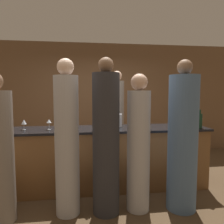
{
  "coord_description": "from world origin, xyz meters",
  "views": [
    {
      "loc": [
        -0.36,
        -3.48,
        1.57
      ],
      "look_at": [
        0.12,
        0.1,
        1.24
      ],
      "focal_mm": 35.0,
      "sensor_mm": 36.0,
      "label": 1
    }
  ],
  "objects_px": {
    "bartender": "(117,124)",
    "ice_bucket": "(117,120)",
    "wine_bottle_1": "(200,121)",
    "wine_bottle_0": "(95,124)",
    "guest_0": "(67,142)",
    "guest_4": "(106,142)",
    "guest_1": "(139,147)",
    "guest_3": "(183,141)"
  },
  "relations": [
    {
      "from": "guest_0",
      "to": "guest_3",
      "type": "bearing_deg",
      "value": -3.06
    },
    {
      "from": "bartender",
      "to": "guest_1",
      "type": "relative_size",
      "value": 1.1
    },
    {
      "from": "bartender",
      "to": "wine_bottle_0",
      "type": "xyz_separation_m",
      "value": [
        -0.48,
        -0.97,
        0.16
      ]
    },
    {
      "from": "bartender",
      "to": "ice_bucket",
      "type": "distance_m",
      "value": 0.66
    },
    {
      "from": "guest_3",
      "to": "ice_bucket",
      "type": "xyz_separation_m",
      "value": [
        -0.74,
        0.91,
        0.18
      ]
    },
    {
      "from": "wine_bottle_0",
      "to": "wine_bottle_1",
      "type": "relative_size",
      "value": 0.96
    },
    {
      "from": "guest_0",
      "to": "wine_bottle_1",
      "type": "height_order",
      "value": "guest_0"
    },
    {
      "from": "guest_4",
      "to": "guest_1",
      "type": "bearing_deg",
      "value": 2.36
    },
    {
      "from": "wine_bottle_1",
      "to": "ice_bucket",
      "type": "bearing_deg",
      "value": 165.69
    },
    {
      "from": "wine_bottle_0",
      "to": "wine_bottle_1",
      "type": "xyz_separation_m",
      "value": [
        1.68,
        0.01,
        0.01
      ]
    },
    {
      "from": "guest_1",
      "to": "guest_4",
      "type": "relative_size",
      "value": 0.9
    },
    {
      "from": "wine_bottle_0",
      "to": "guest_0",
      "type": "bearing_deg",
      "value": -128.36
    },
    {
      "from": "wine_bottle_0",
      "to": "ice_bucket",
      "type": "height_order",
      "value": "wine_bottle_0"
    },
    {
      "from": "guest_4",
      "to": "ice_bucket",
      "type": "distance_m",
      "value": 0.93
    },
    {
      "from": "guest_1",
      "to": "ice_bucket",
      "type": "bearing_deg",
      "value": 100.19
    },
    {
      "from": "bartender",
      "to": "wine_bottle_0",
      "type": "height_order",
      "value": "bartender"
    },
    {
      "from": "guest_1",
      "to": "guest_4",
      "type": "height_order",
      "value": "guest_4"
    },
    {
      "from": "wine_bottle_1",
      "to": "guest_4",
      "type": "bearing_deg",
      "value": -160.99
    },
    {
      "from": "bartender",
      "to": "wine_bottle_1",
      "type": "distance_m",
      "value": 1.55
    },
    {
      "from": "wine_bottle_0",
      "to": "bartender",
      "type": "bearing_deg",
      "value": 63.58
    },
    {
      "from": "bartender",
      "to": "wine_bottle_1",
      "type": "bearing_deg",
      "value": 141.29
    },
    {
      "from": "wine_bottle_1",
      "to": "ice_bucket",
      "type": "height_order",
      "value": "wine_bottle_1"
    },
    {
      "from": "guest_1",
      "to": "wine_bottle_0",
      "type": "height_order",
      "value": "guest_1"
    },
    {
      "from": "guest_1",
      "to": "ice_bucket",
      "type": "xyz_separation_m",
      "value": [
        -0.15,
        0.86,
        0.24
      ]
    },
    {
      "from": "guest_4",
      "to": "wine_bottle_0",
      "type": "distance_m",
      "value": 0.57
    },
    {
      "from": "guest_1",
      "to": "guest_4",
      "type": "distance_m",
      "value": 0.44
    },
    {
      "from": "guest_0",
      "to": "wine_bottle_0",
      "type": "bearing_deg",
      "value": 51.64
    },
    {
      "from": "guest_3",
      "to": "wine_bottle_0",
      "type": "height_order",
      "value": "guest_3"
    },
    {
      "from": "guest_0",
      "to": "guest_4",
      "type": "distance_m",
      "value": 0.49
    },
    {
      "from": "guest_0",
      "to": "guest_1",
      "type": "bearing_deg",
      "value": -1.55
    },
    {
      "from": "bartender",
      "to": "wine_bottle_0",
      "type": "relative_size",
      "value": 6.8
    },
    {
      "from": "bartender",
      "to": "guest_0",
      "type": "relative_size",
      "value": 1.0
    },
    {
      "from": "guest_3",
      "to": "wine_bottle_1",
      "type": "relative_size",
      "value": 6.58
    },
    {
      "from": "ice_bucket",
      "to": "wine_bottle_1",
      "type": "bearing_deg",
      "value": -14.31
    },
    {
      "from": "bartender",
      "to": "ice_bucket",
      "type": "relative_size",
      "value": 9.22
    },
    {
      "from": "bartender",
      "to": "guest_1",
      "type": "xyz_separation_m",
      "value": [
        0.05,
        -1.49,
        -0.09
      ]
    },
    {
      "from": "guest_4",
      "to": "guest_3",
      "type": "bearing_deg",
      "value": -2.14
    },
    {
      "from": "guest_0",
      "to": "wine_bottle_0",
      "type": "relative_size",
      "value": 6.81
    },
    {
      "from": "guest_1",
      "to": "wine_bottle_0",
      "type": "xyz_separation_m",
      "value": [
        -0.54,
        0.51,
        0.25
      ]
    },
    {
      "from": "guest_1",
      "to": "guest_4",
      "type": "bearing_deg",
      "value": -177.64
    },
    {
      "from": "bartender",
      "to": "guest_3",
      "type": "bearing_deg",
      "value": 112.37
    },
    {
      "from": "wine_bottle_0",
      "to": "wine_bottle_1",
      "type": "distance_m",
      "value": 1.68
    }
  ]
}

